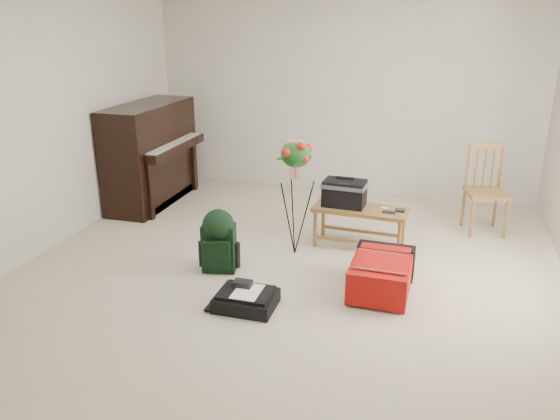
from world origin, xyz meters
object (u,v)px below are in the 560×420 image
(piano, at_px, (152,156))
(dining_chair, at_px, (487,191))
(green_backpack, at_px, (219,238))
(black_duffel, at_px, (246,299))
(flower_stand, at_px, (295,199))
(red_suitcase, at_px, (382,271))
(bench, at_px, (349,198))

(piano, relative_size, dining_chair, 1.56)
(piano, relative_size, green_backpack, 2.48)
(black_duffel, xyz_separation_m, flower_stand, (0.11, 1.15, 0.51))
(red_suitcase, bearing_deg, flower_stand, 152.34)
(piano, xyz_separation_m, flower_stand, (2.14, -1.07, -0.02))
(bench, bearing_deg, green_backpack, -134.85)
(red_suitcase, xyz_separation_m, flower_stand, (-0.92, 0.51, 0.42))
(bench, relative_size, green_backpack, 1.61)
(flower_stand, bearing_deg, green_backpack, -133.18)
(red_suitcase, relative_size, green_backpack, 1.23)
(black_duffel, relative_size, flower_stand, 0.41)
(piano, xyz_separation_m, dining_chair, (3.99, 0.12, -0.13))
(dining_chair, distance_m, red_suitcase, 1.95)
(dining_chair, bearing_deg, red_suitcase, -131.72)
(dining_chair, distance_m, green_backpack, 3.00)
(bench, distance_m, dining_chair, 1.60)
(bench, relative_size, dining_chair, 1.01)
(piano, bearing_deg, red_suitcase, -27.27)
(bench, bearing_deg, black_duffel, -107.54)
(dining_chair, distance_m, flower_stand, 2.20)
(piano, relative_size, flower_stand, 1.26)
(green_backpack, bearing_deg, bench, 30.87)
(black_duffel, bearing_deg, flower_stand, 84.58)
(dining_chair, height_order, green_backpack, dining_chair)
(green_backpack, bearing_deg, black_duffel, -61.35)
(dining_chair, relative_size, red_suitcase, 1.29)
(dining_chair, xyz_separation_m, flower_stand, (-1.85, -1.18, 0.11))
(red_suitcase, height_order, black_duffel, red_suitcase)
(piano, distance_m, flower_stand, 2.39)
(black_duffel, bearing_deg, bench, 68.80)
(piano, distance_m, bench, 2.71)
(flower_stand, bearing_deg, bench, 38.78)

